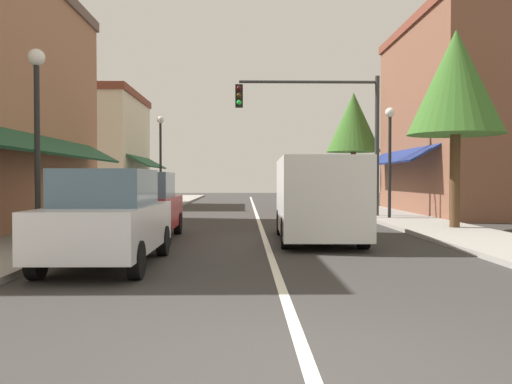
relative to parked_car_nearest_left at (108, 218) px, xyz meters
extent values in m
plane|color=#33302D|center=(3.04, 12.44, -0.88)|extent=(80.00, 80.00, 0.00)
cube|color=gray|center=(-2.46, 12.44, -0.82)|extent=(2.60, 56.00, 0.12)
cube|color=gray|center=(8.54, 12.44, -0.82)|extent=(2.60, 56.00, 0.12)
cube|color=silver|center=(3.04, 12.44, -0.88)|extent=(0.14, 52.00, 0.01)
cube|color=slate|center=(-3.82, 6.44, 0.52)|extent=(0.08, 10.64, 1.80)
cube|color=#194C2D|center=(-3.21, 6.44, 1.72)|extent=(1.27, 11.76, 0.73)
cube|color=slate|center=(-3.82, 9.52, 4.74)|extent=(0.08, 1.10, 1.30)
cube|color=brown|center=(12.73, 14.44, 3.26)|extent=(5.79, 10.00, 8.28)
cube|color=brown|center=(12.73, 14.44, 7.60)|extent=(5.99, 10.20, 0.40)
cube|color=slate|center=(9.90, 14.44, 0.52)|extent=(0.08, 7.60, 1.80)
cube|color=navy|center=(9.29, 14.44, 1.72)|extent=(1.27, 8.40, 0.73)
cube|color=slate|center=(9.90, 12.24, 5.08)|extent=(0.08, 1.10, 1.30)
cube|color=slate|center=(9.90, 16.64, 5.08)|extent=(0.08, 1.10, 1.30)
cube|color=beige|center=(-6.11, 22.44, 2.23)|extent=(4.71, 8.00, 6.22)
cube|color=brown|center=(-6.11, 22.44, 5.55)|extent=(4.91, 8.20, 0.40)
cube|color=slate|center=(-3.82, 22.44, 0.52)|extent=(0.08, 6.08, 1.80)
cube|color=#194C2D|center=(-3.21, 22.44, 1.72)|extent=(1.27, 6.72, 0.73)
cube|color=slate|center=(-3.82, 20.68, 3.60)|extent=(0.08, 1.10, 1.30)
cube|color=slate|center=(-3.82, 24.20, 3.60)|extent=(0.08, 1.10, 1.30)
cube|color=silver|center=(0.00, 0.03, -0.17)|extent=(1.75, 4.11, 0.80)
cube|color=slate|center=(0.00, -0.07, 0.56)|extent=(1.54, 2.01, 0.66)
cylinder|color=black|center=(-0.78, 1.38, -0.57)|extent=(0.20, 0.62, 0.62)
cylinder|color=black|center=(0.80, 1.37, -0.57)|extent=(0.20, 0.62, 0.62)
cylinder|color=black|center=(-0.80, -1.32, -0.57)|extent=(0.20, 0.62, 0.62)
cylinder|color=black|center=(0.78, -1.33, -0.57)|extent=(0.20, 0.62, 0.62)
cube|color=maroon|center=(-0.20, 4.47, -0.17)|extent=(1.78, 4.13, 0.80)
cube|color=slate|center=(-0.20, 4.37, 0.56)|extent=(1.55, 2.02, 0.66)
cylinder|color=black|center=(-1.01, 5.81, -0.57)|extent=(0.21, 0.62, 0.62)
cylinder|color=black|center=(0.57, 5.83, -0.57)|extent=(0.21, 0.62, 0.62)
cylinder|color=black|center=(-0.97, 3.10, -0.57)|extent=(0.21, 0.62, 0.62)
cylinder|color=black|center=(0.61, 3.13, -0.57)|extent=(0.21, 0.62, 0.62)
cube|color=silver|center=(4.38, 3.99, 0.29)|extent=(2.10, 5.05, 1.90)
cube|color=slate|center=(4.45, 6.39, 0.72)|extent=(1.73, 0.32, 0.84)
cube|color=black|center=(4.45, 6.57, -0.40)|extent=(1.87, 0.25, 0.24)
cylinder|color=black|center=(3.54, 5.57, -0.52)|extent=(0.26, 0.73, 0.72)
cylinder|color=black|center=(5.31, 5.52, -0.52)|extent=(0.26, 0.73, 0.72)
cylinder|color=black|center=(3.46, 2.47, -0.52)|extent=(0.26, 0.73, 0.72)
cylinder|color=black|center=(5.22, 2.42, -0.52)|extent=(0.26, 0.73, 0.72)
cylinder|color=#333333|center=(7.84, 11.97, 1.99)|extent=(0.18, 0.18, 5.73)
cylinder|color=#333333|center=(5.07, 11.97, 4.61)|extent=(5.55, 0.12, 0.12)
cube|color=black|center=(2.29, 11.79, 4.01)|extent=(0.30, 0.24, 0.90)
sphere|color=#420F0F|center=(2.29, 11.66, 4.29)|extent=(0.20, 0.20, 0.20)
sphere|color=#3D2D0C|center=(2.29, 11.66, 4.01)|extent=(0.20, 0.20, 0.20)
sphere|color=green|center=(2.29, 11.66, 3.73)|extent=(0.20, 0.20, 0.20)
cylinder|color=black|center=(-1.95, 1.85, 1.13)|extent=(0.12, 0.12, 4.02)
sphere|color=white|center=(-1.95, 1.85, 3.32)|extent=(0.36, 0.36, 0.36)
cylinder|color=black|center=(8.04, 10.77, 1.10)|extent=(0.12, 0.12, 3.95)
sphere|color=white|center=(8.04, 10.77, 3.25)|extent=(0.36, 0.36, 0.36)
cylinder|color=black|center=(-1.78, 18.03, 1.33)|extent=(0.12, 0.12, 4.43)
sphere|color=white|center=(-1.78, 18.03, 3.73)|extent=(0.36, 0.36, 0.36)
cylinder|color=#4C331E|center=(8.92, 6.55, 0.81)|extent=(0.30, 0.30, 3.38)
cone|color=#386626|center=(8.92, 6.55, 3.66)|extent=(2.90, 2.90, 3.19)
cylinder|color=#4C331E|center=(8.70, 21.05, 0.92)|extent=(0.30, 0.30, 3.59)
cone|color=#386626|center=(8.70, 21.05, 3.94)|extent=(3.06, 3.06, 3.37)
camera|label=1|loc=(2.50, -10.04, 0.72)|focal=38.51mm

